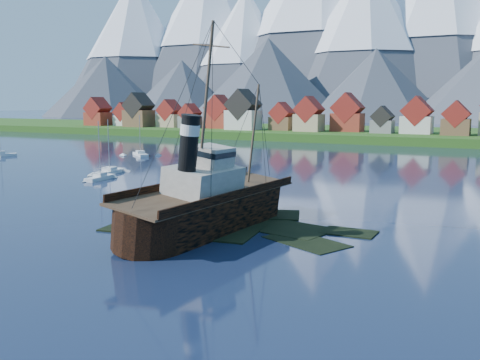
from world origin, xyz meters
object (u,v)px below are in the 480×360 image
at_px(tugboat_wreck, 214,202).
at_px(sailboat_f, 100,178).
at_px(sailboat_a, 110,173).
at_px(sailboat_c, 140,155).
at_px(sailboat_b, 1,155).

distance_m(tugboat_wreck, sailboat_f, 45.76).
distance_m(sailboat_a, sailboat_c, 37.33).
bearing_deg(sailboat_f, tugboat_wreck, -37.68).
bearing_deg(sailboat_a, tugboat_wreck, -47.20).
relative_size(tugboat_wreck, sailboat_b, 2.63).
xyz_separation_m(tugboat_wreck, sailboat_f, (-38.99, 23.79, -2.82)).
height_order(tugboat_wreck, sailboat_f, tugboat_wreck).
bearing_deg(tugboat_wreck, sailboat_f, 153.35).
height_order(sailboat_b, sailboat_c, sailboat_b).
xyz_separation_m(tugboat_wreck, sailboat_a, (-43.19, 31.26, -2.84)).
xyz_separation_m(sailboat_c, sailboat_f, (21.78, -40.41, 0.02)).
xyz_separation_m(sailboat_a, sailboat_c, (-17.58, 32.93, 0.00)).
distance_m(sailboat_a, sailboat_f, 8.58).
height_order(sailboat_a, sailboat_c, sailboat_a).
bearing_deg(sailboat_c, tugboat_wreck, -98.17).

